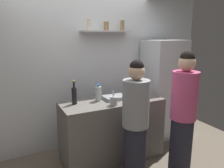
{
  "coord_description": "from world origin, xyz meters",
  "views": [
    {
      "loc": [
        -1.15,
        -2.21,
        1.9
      ],
      "look_at": [
        0.22,
        0.54,
        1.19
      ],
      "focal_mm": 34.7,
      "sensor_mm": 36.0,
      "label": 1
    }
  ],
  "objects_px": {
    "wine_bottle_amber_glass": "(141,93)",
    "person_grey_hoodie": "(135,123)",
    "refrigerator": "(163,89)",
    "utensil_holder": "(114,101)",
    "person_pink_top": "(183,115)",
    "water_bottle_plastic": "(98,93)",
    "baking_pan": "(115,97)",
    "wine_bottle_dark_glass": "(74,95)"
  },
  "relations": [
    {
      "from": "wine_bottle_amber_glass",
      "to": "person_grey_hoodie",
      "type": "distance_m",
      "value": 0.6
    },
    {
      "from": "refrigerator",
      "to": "person_grey_hoodie",
      "type": "xyz_separation_m",
      "value": [
        -1.17,
        -0.89,
        -0.11
      ]
    },
    {
      "from": "utensil_holder",
      "to": "wine_bottle_amber_glass",
      "type": "distance_m",
      "value": 0.48
    },
    {
      "from": "wine_bottle_amber_glass",
      "to": "person_pink_top",
      "type": "bearing_deg",
      "value": -64.26
    },
    {
      "from": "wine_bottle_amber_glass",
      "to": "water_bottle_plastic",
      "type": "height_order",
      "value": "wine_bottle_amber_glass"
    },
    {
      "from": "person_pink_top",
      "to": "wine_bottle_amber_glass",
      "type": "bearing_deg",
      "value": 65.89
    },
    {
      "from": "baking_pan",
      "to": "utensil_holder",
      "type": "distance_m",
      "value": 0.3
    },
    {
      "from": "wine_bottle_dark_glass",
      "to": "person_pink_top",
      "type": "height_order",
      "value": "person_pink_top"
    },
    {
      "from": "refrigerator",
      "to": "baking_pan",
      "type": "relative_size",
      "value": 5.29
    },
    {
      "from": "person_grey_hoodie",
      "to": "baking_pan",
      "type": "bearing_deg",
      "value": 87.29
    },
    {
      "from": "refrigerator",
      "to": "wine_bottle_amber_glass",
      "type": "bearing_deg",
      "value": -149.85
    },
    {
      "from": "water_bottle_plastic",
      "to": "person_grey_hoodie",
      "type": "distance_m",
      "value": 0.75
    },
    {
      "from": "wine_bottle_amber_glass",
      "to": "person_pink_top",
      "type": "xyz_separation_m",
      "value": [
        0.28,
        -0.59,
        -0.2
      ]
    },
    {
      "from": "wine_bottle_amber_glass",
      "to": "wine_bottle_dark_glass",
      "type": "bearing_deg",
      "value": 165.11
    },
    {
      "from": "wine_bottle_dark_glass",
      "to": "person_grey_hoodie",
      "type": "distance_m",
      "value": 0.93
    },
    {
      "from": "baking_pan",
      "to": "person_pink_top",
      "type": "xyz_separation_m",
      "value": [
        0.61,
        -0.8,
        -0.12
      ]
    },
    {
      "from": "wine_bottle_amber_glass",
      "to": "water_bottle_plastic",
      "type": "bearing_deg",
      "value": 157.34
    },
    {
      "from": "baking_pan",
      "to": "water_bottle_plastic",
      "type": "relative_size",
      "value": 1.36
    },
    {
      "from": "refrigerator",
      "to": "utensil_holder",
      "type": "relative_size",
      "value": 8.35
    },
    {
      "from": "utensil_holder",
      "to": "person_grey_hoodie",
      "type": "relative_size",
      "value": 0.13
    },
    {
      "from": "utensil_holder",
      "to": "water_bottle_plastic",
      "type": "bearing_deg",
      "value": 109.96
    },
    {
      "from": "person_grey_hoodie",
      "to": "wine_bottle_dark_glass",
      "type": "bearing_deg",
      "value": 131.21
    },
    {
      "from": "baking_pan",
      "to": "water_bottle_plastic",
      "type": "height_order",
      "value": "water_bottle_plastic"
    },
    {
      "from": "refrigerator",
      "to": "person_grey_hoodie",
      "type": "height_order",
      "value": "refrigerator"
    },
    {
      "from": "refrigerator",
      "to": "person_pink_top",
      "type": "xyz_separation_m",
      "value": [
        -0.53,
        -1.06,
        -0.05
      ]
    },
    {
      "from": "refrigerator",
      "to": "water_bottle_plastic",
      "type": "relative_size",
      "value": 7.2
    },
    {
      "from": "baking_pan",
      "to": "water_bottle_plastic",
      "type": "bearing_deg",
      "value": 172.28
    },
    {
      "from": "baking_pan",
      "to": "wine_bottle_amber_glass",
      "type": "height_order",
      "value": "wine_bottle_amber_glass"
    },
    {
      "from": "baking_pan",
      "to": "wine_bottle_dark_glass",
      "type": "distance_m",
      "value": 0.63
    },
    {
      "from": "person_pink_top",
      "to": "refrigerator",
      "type": "bearing_deg",
      "value": 13.52
    },
    {
      "from": "refrigerator",
      "to": "water_bottle_plastic",
      "type": "xyz_separation_m",
      "value": [
        -1.4,
        -0.23,
        0.15
      ]
    },
    {
      "from": "wine_bottle_amber_glass",
      "to": "person_pink_top",
      "type": "distance_m",
      "value": 0.68
    },
    {
      "from": "person_grey_hoodie",
      "to": "person_pink_top",
      "type": "distance_m",
      "value": 0.66
    },
    {
      "from": "baking_pan",
      "to": "person_grey_hoodie",
      "type": "xyz_separation_m",
      "value": [
        -0.03,
        -0.62,
        -0.18
      ]
    },
    {
      "from": "utensil_holder",
      "to": "water_bottle_plastic",
      "type": "distance_m",
      "value": 0.31
    },
    {
      "from": "baking_pan",
      "to": "wine_bottle_amber_glass",
      "type": "relative_size",
      "value": 1.18
    },
    {
      "from": "refrigerator",
      "to": "wine_bottle_dark_glass",
      "type": "xyz_separation_m",
      "value": [
        -1.76,
        -0.22,
        0.17
      ]
    },
    {
      "from": "refrigerator",
      "to": "wine_bottle_dark_glass",
      "type": "distance_m",
      "value": 1.78
    },
    {
      "from": "refrigerator",
      "to": "wine_bottle_amber_glass",
      "type": "height_order",
      "value": "refrigerator"
    },
    {
      "from": "wine_bottle_amber_glass",
      "to": "water_bottle_plastic",
      "type": "distance_m",
      "value": 0.63
    },
    {
      "from": "wine_bottle_dark_glass",
      "to": "wine_bottle_amber_glass",
      "type": "bearing_deg",
      "value": -14.89
    },
    {
      "from": "refrigerator",
      "to": "wine_bottle_dark_glass",
      "type": "bearing_deg",
      "value": -172.79
    }
  ]
}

